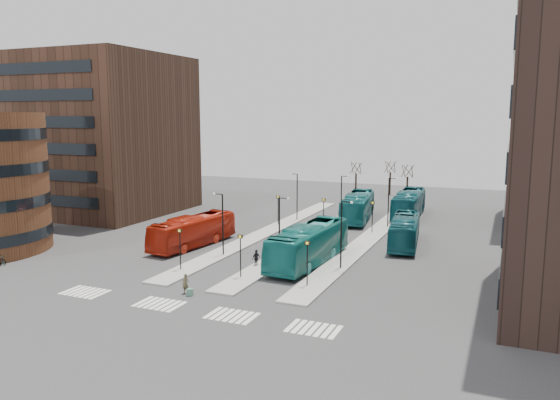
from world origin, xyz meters
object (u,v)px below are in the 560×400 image
at_px(commuter_a, 184,241).
at_px(commuter_c, 280,258).
at_px(teal_bus_a, 309,244).
at_px(traveller, 186,284).
at_px(teal_bus_b, 358,207).
at_px(teal_bus_c, 405,231).
at_px(teal_bus_d, 409,204).
at_px(suitcase, 190,292).
at_px(bicycle_far, 0,260).
at_px(commuter_b, 256,258).
at_px(red_bus, 193,231).

xyz_separation_m(commuter_a, commuter_c, (11.99, -2.63, 0.09)).
xyz_separation_m(teal_bus_a, traveller, (-5.76, -12.01, -1.05)).
relative_size(teal_bus_b, teal_bus_c, 1.13).
bearing_deg(teal_bus_a, traveller, -112.40).
relative_size(teal_bus_b, traveller, 8.18).
bearing_deg(teal_bus_d, suitcase, -105.73).
distance_m(teal_bus_c, bicycle_far, 39.97).
relative_size(teal_bus_b, commuter_c, 7.37).
xyz_separation_m(teal_bus_c, bicycle_far, (-33.19, -22.25, -1.17)).
xyz_separation_m(commuter_b, commuter_c, (2.10, 0.62, 0.08)).
bearing_deg(teal_bus_b, commuter_a, -126.88).
xyz_separation_m(teal_bus_c, teal_bus_d, (-2.53, 16.94, 0.21)).
bearing_deg(bicycle_far, red_bus, -38.95).
distance_m(suitcase, traveller, 0.83).
height_order(traveller, commuter_a, traveller).
height_order(teal_bus_a, teal_bus_d, teal_bus_a).
bearing_deg(teal_bus_d, commuter_a, -126.06).
bearing_deg(traveller, bicycle_far, 178.02).
distance_m(red_bus, bicycle_far, 18.32).
xyz_separation_m(suitcase, commuter_b, (1.16, 9.37, 0.51)).
distance_m(teal_bus_d, traveller, 40.93).
bearing_deg(teal_bus_b, red_bus, -127.63).
distance_m(commuter_b, bicycle_far, 23.84).
relative_size(commuter_b, bicycle_far, 1.00).
relative_size(teal_bus_a, bicycle_far, 8.32).
bearing_deg(commuter_c, traveller, -21.61).
height_order(commuter_a, bicycle_far, commuter_a).
distance_m(red_bus, teal_bus_c, 22.42).
height_order(suitcase, teal_bus_c, teal_bus_c).
relative_size(teal_bus_d, traveller, 8.16).
bearing_deg(bicycle_far, traveller, -86.20).
bearing_deg(commuter_a, commuter_b, 137.35).
distance_m(suitcase, teal_bus_a, 13.46).
relative_size(suitcase, traveller, 0.36).
distance_m(teal_bus_b, commuter_a, 25.59).
bearing_deg(bicycle_far, commuter_b, -63.77).
distance_m(teal_bus_b, teal_bus_d, 7.67).
relative_size(teal_bus_a, traveller, 8.37).
height_order(teal_bus_a, traveller, teal_bus_a).
bearing_deg(commuter_a, suitcase, 100.20).
xyz_separation_m(suitcase, teal_bus_d, (9.59, 39.95, 1.51)).
height_order(suitcase, red_bus, red_bus).
bearing_deg(teal_bus_c, commuter_a, -160.50).
bearing_deg(suitcase, red_bus, 101.73).
relative_size(suitcase, bicycle_far, 0.36).
bearing_deg(teal_bus_b, suitcase, -103.78).
bearing_deg(commuter_c, bicycle_far, -69.20).
height_order(teal_bus_b, commuter_c, teal_bus_b).
bearing_deg(commuter_c, teal_bus_c, 145.78).
relative_size(suitcase, commuter_c, 0.32).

